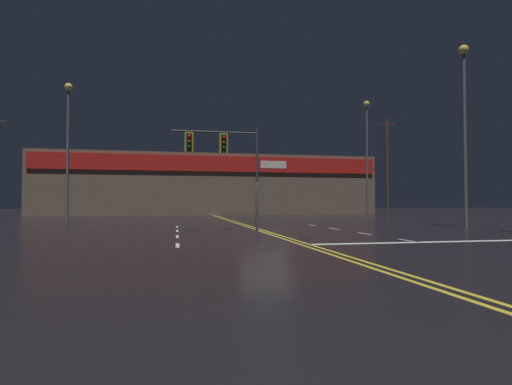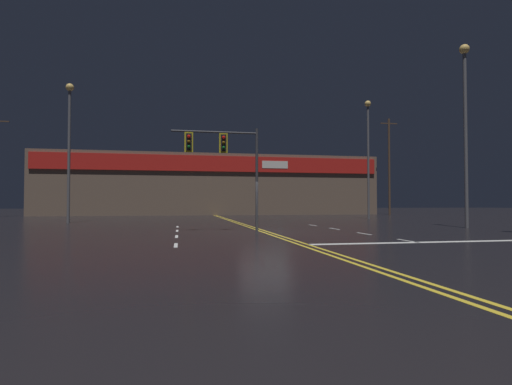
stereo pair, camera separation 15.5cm
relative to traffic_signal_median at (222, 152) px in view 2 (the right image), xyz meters
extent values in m
plane|color=black|center=(2.06, -0.85, -3.97)|extent=(200.00, 200.00, 0.00)
cube|color=gold|center=(1.91, -0.85, -3.96)|extent=(0.12, 60.00, 0.01)
cube|color=gold|center=(2.21, -0.85, -3.96)|extent=(0.12, 60.00, 0.01)
cube|color=silver|center=(-2.19, -6.25, -3.96)|extent=(0.12, 1.40, 0.01)
cube|color=silver|center=(-2.19, -2.65, -3.96)|extent=(0.12, 1.40, 0.01)
cube|color=silver|center=(-2.19, 0.95, -3.96)|extent=(0.12, 1.40, 0.01)
cube|color=silver|center=(-2.19, 4.55, -3.96)|extent=(0.12, 1.40, 0.01)
cube|color=silver|center=(6.31, -6.25, -3.96)|extent=(0.12, 1.40, 0.01)
cube|color=silver|center=(6.31, -2.65, -3.96)|extent=(0.12, 1.40, 0.01)
cube|color=silver|center=(6.31, 0.95, -3.96)|extent=(0.12, 1.40, 0.01)
cube|color=silver|center=(6.31, 4.55, -3.96)|extent=(0.12, 1.40, 0.01)
cube|color=silver|center=(6.31, -6.88, -3.96)|extent=(8.15, 0.40, 0.01)
cylinder|color=#38383D|center=(1.78, 0.01, -1.36)|extent=(0.14, 0.14, 5.21)
cylinder|color=#38383D|center=(-0.36, 0.01, 0.99)|extent=(4.27, 0.10, 0.10)
cube|color=black|center=(0.07, 0.01, 0.45)|extent=(0.28, 0.24, 0.84)
cube|color=gold|center=(0.07, 0.01, 0.45)|extent=(0.42, 0.08, 0.99)
sphere|color=red|center=(0.07, -0.15, 0.71)|extent=(0.17, 0.17, 0.17)
sphere|color=#543707|center=(0.07, -0.15, 0.45)|extent=(0.17, 0.17, 0.17)
sphere|color=#084513|center=(0.07, -0.15, 0.20)|extent=(0.17, 0.17, 0.17)
cube|color=black|center=(-1.64, 0.01, 0.45)|extent=(0.28, 0.24, 0.84)
cube|color=gold|center=(-1.64, 0.01, 0.45)|extent=(0.42, 0.08, 0.99)
sphere|color=red|center=(-1.64, -0.15, 0.71)|extent=(0.17, 0.17, 0.17)
sphere|color=#543707|center=(-1.64, -0.15, 0.45)|extent=(0.17, 0.17, 0.17)
sphere|color=#084513|center=(-1.64, -0.15, 0.20)|extent=(0.17, 0.17, 0.17)
cylinder|color=#59595E|center=(14.73, 13.65, 1.19)|extent=(0.20, 0.20, 10.32)
sphere|color=#F4C666|center=(14.73, 13.65, 6.52)|extent=(0.56, 0.56, 0.56)
cylinder|color=#59595E|center=(-9.89, 10.72, 0.84)|extent=(0.20, 0.20, 9.61)
sphere|color=#F4C666|center=(-9.89, 10.72, 5.81)|extent=(0.56, 0.56, 0.56)
cylinder|color=#59595E|center=(14.03, 0.24, 1.10)|extent=(0.20, 0.20, 10.13)
sphere|color=#F4C666|center=(14.03, 0.24, 6.33)|extent=(0.56, 0.56, 0.56)
cube|color=brown|center=(2.06, 32.39, -0.26)|extent=(41.45, 10.00, 7.42)
cube|color=red|center=(2.06, 27.29, 2.15)|extent=(40.62, 0.20, 1.85)
cube|color=white|center=(9.32, 27.24, 2.15)|extent=(3.20, 0.16, 0.90)
cylinder|color=#4C3828|center=(23.44, 25.43, 2.00)|extent=(0.26, 0.26, 11.94)
cube|color=#4C3828|center=(23.44, 25.43, 7.38)|extent=(2.20, 0.12, 0.12)
camera|label=1|loc=(-2.23, -19.80, -2.57)|focal=28.00mm
camera|label=2|loc=(-2.07, -19.83, -2.57)|focal=28.00mm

